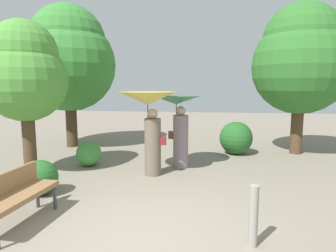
{
  "coord_description": "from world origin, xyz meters",
  "views": [
    {
      "loc": [
        0.98,
        -3.79,
        2.17
      ],
      "look_at": [
        0.0,
        3.59,
        1.14
      ],
      "focal_mm": 31.64,
      "sensor_mm": 36.0,
      "label": 1
    }
  ],
  "objects_px": {
    "park_bench": "(14,194)",
    "path_marker_post": "(254,216)",
    "tree_near_right": "(301,58)",
    "tree_mid_left": "(25,72)",
    "person_right": "(178,116)",
    "person_left": "(149,112)",
    "tree_near_left": "(69,58)"
  },
  "relations": [
    {
      "from": "tree_near_right",
      "to": "path_marker_post",
      "type": "bearing_deg",
      "value": -110.44
    },
    {
      "from": "tree_near_left",
      "to": "path_marker_post",
      "type": "distance_m",
      "value": 8.47
    },
    {
      "from": "person_left",
      "to": "park_bench",
      "type": "xyz_separation_m",
      "value": [
        -1.57,
        -2.87,
        -1.02
      ]
    },
    {
      "from": "tree_near_right",
      "to": "tree_near_left",
      "type": "bearing_deg",
      "value": 179.3
    },
    {
      "from": "person_left",
      "to": "park_bench",
      "type": "distance_m",
      "value": 3.43
    },
    {
      "from": "park_bench",
      "to": "tree_near_right",
      "type": "bearing_deg",
      "value": -41.37
    },
    {
      "from": "person_right",
      "to": "tree_mid_left",
      "type": "height_order",
      "value": "tree_mid_left"
    },
    {
      "from": "park_bench",
      "to": "tree_near_left",
      "type": "relative_size",
      "value": 0.31
    },
    {
      "from": "person_right",
      "to": "tree_mid_left",
      "type": "xyz_separation_m",
      "value": [
        -3.5,
        -1.11,
        1.09
      ]
    },
    {
      "from": "tree_near_right",
      "to": "person_right",
      "type": "bearing_deg",
      "value": -149.5
    },
    {
      "from": "tree_mid_left",
      "to": "park_bench",
      "type": "bearing_deg",
      "value": -62.16
    },
    {
      "from": "tree_near_right",
      "to": "person_left",
      "type": "bearing_deg",
      "value": -145.9
    },
    {
      "from": "park_bench",
      "to": "tree_mid_left",
      "type": "distance_m",
      "value": 3.43
    },
    {
      "from": "park_bench",
      "to": "tree_near_right",
      "type": "xyz_separation_m",
      "value": [
        5.76,
        5.71,
        2.47
      ]
    },
    {
      "from": "tree_near_left",
      "to": "tree_near_right",
      "type": "distance_m",
      "value": 7.58
    },
    {
      "from": "tree_mid_left",
      "to": "person_left",
      "type": "bearing_deg",
      "value": 7.54
    },
    {
      "from": "person_right",
      "to": "path_marker_post",
      "type": "height_order",
      "value": "person_right"
    },
    {
      "from": "person_right",
      "to": "tree_near_left",
      "type": "bearing_deg",
      "value": 67.82
    },
    {
      "from": "tree_mid_left",
      "to": "path_marker_post",
      "type": "xyz_separation_m",
      "value": [
        4.89,
        -2.64,
        -2.04
      ]
    },
    {
      "from": "park_bench",
      "to": "path_marker_post",
      "type": "height_order",
      "value": "path_marker_post"
    },
    {
      "from": "tree_near_left",
      "to": "tree_near_right",
      "type": "height_order",
      "value": "tree_near_left"
    },
    {
      "from": "park_bench",
      "to": "path_marker_post",
      "type": "xyz_separation_m",
      "value": [
        3.58,
        -0.15,
        -0.08
      ]
    },
    {
      "from": "person_right",
      "to": "tree_near_left",
      "type": "distance_m",
      "value": 4.88
    },
    {
      "from": "tree_near_right",
      "to": "tree_mid_left",
      "type": "height_order",
      "value": "tree_near_right"
    },
    {
      "from": "path_marker_post",
      "to": "park_bench",
      "type": "bearing_deg",
      "value": 177.65
    },
    {
      "from": "person_right",
      "to": "tree_mid_left",
      "type": "distance_m",
      "value": 3.83
    },
    {
      "from": "tree_near_right",
      "to": "tree_mid_left",
      "type": "distance_m",
      "value": 7.79
    },
    {
      "from": "person_right",
      "to": "path_marker_post",
      "type": "bearing_deg",
      "value": -152.98
    },
    {
      "from": "tree_near_left",
      "to": "path_marker_post",
      "type": "height_order",
      "value": "tree_near_left"
    },
    {
      "from": "tree_near_left",
      "to": "tree_near_right",
      "type": "bearing_deg",
      "value": -0.7
    },
    {
      "from": "path_marker_post",
      "to": "tree_mid_left",
      "type": "bearing_deg",
      "value": 151.68
    },
    {
      "from": "person_left",
      "to": "park_bench",
      "type": "relative_size",
      "value": 1.32
    }
  ]
}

